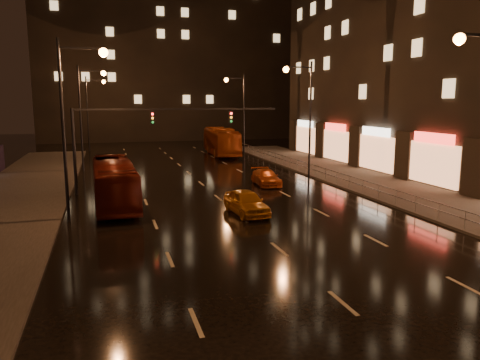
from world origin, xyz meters
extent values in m
plane|color=black|center=(0.00, 20.00, 0.00)|extent=(140.00, 140.00, 0.00)
cube|color=#38332D|center=(-13.50, 15.00, 0.07)|extent=(7.00, 70.00, 0.15)
cube|color=#38332D|center=(13.50, 15.00, 0.07)|extent=(7.00, 70.00, 0.15)
cube|color=black|center=(4.00, 72.00, 18.00)|extent=(44.00, 16.00, 36.00)
cylinder|color=black|center=(-9.60, 20.00, 3.10)|extent=(0.22, 0.22, 6.20)
cube|color=black|center=(-2.00, 20.00, 6.10)|extent=(15.20, 0.14, 0.14)
cube|color=black|center=(-4.00, 20.00, 5.45)|extent=(0.32, 0.18, 0.95)
cube|color=black|center=(2.00, 20.00, 5.45)|extent=(0.32, 0.18, 0.95)
sphere|color=#FF1E19|center=(-4.00, 19.88, 5.75)|extent=(0.18, 0.18, 0.18)
sphere|color=orange|center=(7.30, 2.00, 9.30)|extent=(0.50, 0.50, 0.50)
cylinder|color=#99999E|center=(10.20, 44.00, 0.65)|extent=(0.04, 0.04, 1.00)
cube|color=#99999E|center=(10.20, 18.00, 1.10)|extent=(0.05, 56.00, 0.05)
cube|color=#99999E|center=(10.20, 18.00, 0.70)|extent=(0.05, 56.00, 0.05)
imported|color=#5B160D|center=(-7.00, 15.69, 1.47)|extent=(2.80, 10.61, 2.94)
imported|color=#9F3F0F|center=(6.63, 42.13, 1.68)|extent=(3.64, 12.21, 3.36)
imported|color=#BE7211|center=(0.50, 10.85, 0.73)|extent=(2.08, 4.43, 1.46)
imported|color=#C04C12|center=(4.90, 19.89, 0.62)|extent=(1.99, 4.35, 1.24)
camera|label=1|loc=(-7.40, -15.24, 6.68)|focal=35.00mm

